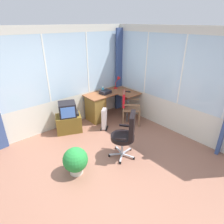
{
  "coord_description": "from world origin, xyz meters",
  "views": [
    {
      "loc": [
        -1.78,
        -2.33,
        2.68
      ],
      "look_at": [
        0.84,
        0.74,
        0.76
      ],
      "focal_mm": 30.88,
      "sensor_mm": 36.0,
      "label": 1
    }
  ],
  "objects_px": {
    "tv_remote": "(128,92)",
    "tv_on_stand": "(68,119)",
    "desk": "(98,106)",
    "spray_bottle": "(103,89)",
    "potted_plant": "(75,160)",
    "desk_lamp": "(118,80)",
    "wooden_armchair": "(127,103)",
    "space_heater": "(104,119)",
    "paper_tray": "(105,92)",
    "office_chair": "(126,133)"
  },
  "relations": [
    {
      "from": "wooden_armchair",
      "to": "tv_on_stand",
      "type": "distance_m",
      "value": 1.64
    },
    {
      "from": "tv_remote",
      "to": "office_chair",
      "type": "xyz_separation_m",
      "value": [
        -1.45,
        -1.43,
        -0.19
      ]
    },
    {
      "from": "office_chair",
      "to": "space_heater",
      "type": "distance_m",
      "value": 1.33
    },
    {
      "from": "desk_lamp",
      "to": "office_chair",
      "type": "xyz_separation_m",
      "value": [
        -1.47,
        -1.87,
        -0.43
      ]
    },
    {
      "from": "tv_remote",
      "to": "spray_bottle",
      "type": "relative_size",
      "value": 0.69
    },
    {
      "from": "spray_bottle",
      "to": "paper_tray",
      "type": "xyz_separation_m",
      "value": [
        -0.0,
        -0.12,
        -0.06
      ]
    },
    {
      "from": "desk",
      "to": "tv_remote",
      "type": "relative_size",
      "value": 9.48
    },
    {
      "from": "spray_bottle",
      "to": "space_heater",
      "type": "bearing_deg",
      "value": -126.0
    },
    {
      "from": "office_chair",
      "to": "space_heater",
      "type": "bearing_deg",
      "value": 72.32
    },
    {
      "from": "desk_lamp",
      "to": "paper_tray",
      "type": "relative_size",
      "value": 1.29
    },
    {
      "from": "spray_bottle",
      "to": "wooden_armchair",
      "type": "xyz_separation_m",
      "value": [
        0.22,
        -0.8,
        -0.26
      ]
    },
    {
      "from": "tv_remote",
      "to": "office_chair",
      "type": "height_order",
      "value": "office_chair"
    },
    {
      "from": "desk_lamp",
      "to": "space_heater",
      "type": "xyz_separation_m",
      "value": [
        -1.07,
        -0.63,
        -0.71
      ]
    },
    {
      "from": "paper_tray",
      "to": "tv_on_stand",
      "type": "relative_size",
      "value": 0.37
    },
    {
      "from": "desk_lamp",
      "to": "spray_bottle",
      "type": "height_order",
      "value": "desk_lamp"
    },
    {
      "from": "paper_tray",
      "to": "tv_on_stand",
      "type": "xyz_separation_m",
      "value": [
        -1.26,
        -0.02,
        -0.44
      ]
    },
    {
      "from": "potted_plant",
      "to": "office_chair",
      "type": "bearing_deg",
      "value": -13.05
    },
    {
      "from": "paper_tray",
      "to": "tv_on_stand",
      "type": "distance_m",
      "value": 1.34
    },
    {
      "from": "paper_tray",
      "to": "potted_plant",
      "type": "height_order",
      "value": "paper_tray"
    },
    {
      "from": "desk",
      "to": "office_chair",
      "type": "distance_m",
      "value": 1.88
    },
    {
      "from": "desk_lamp",
      "to": "desk",
      "type": "bearing_deg",
      "value": -174.0
    },
    {
      "from": "tv_remote",
      "to": "potted_plant",
      "type": "height_order",
      "value": "tv_remote"
    },
    {
      "from": "spray_bottle",
      "to": "space_heater",
      "type": "distance_m",
      "value": 0.97
    },
    {
      "from": "desk_lamp",
      "to": "office_chair",
      "type": "relative_size",
      "value": 0.38
    },
    {
      "from": "desk_lamp",
      "to": "tv_on_stand",
      "type": "bearing_deg",
      "value": -175.93
    },
    {
      "from": "tv_remote",
      "to": "wooden_armchair",
      "type": "bearing_deg",
      "value": -170.83
    },
    {
      "from": "tv_on_stand",
      "to": "potted_plant",
      "type": "bearing_deg",
      "value": -114.6
    },
    {
      "from": "spray_bottle",
      "to": "office_chair",
      "type": "height_order",
      "value": "office_chair"
    },
    {
      "from": "desk_lamp",
      "to": "wooden_armchair",
      "type": "distance_m",
      "value": 0.97
    },
    {
      "from": "spray_bottle",
      "to": "potted_plant",
      "type": "xyz_separation_m",
      "value": [
        -1.95,
        -1.63,
        -0.57
      ]
    },
    {
      "from": "desk",
      "to": "wooden_armchair",
      "type": "relative_size",
      "value": 1.5
    },
    {
      "from": "tv_remote",
      "to": "tv_on_stand",
      "type": "distance_m",
      "value": 1.92
    },
    {
      "from": "desk_lamp",
      "to": "potted_plant",
      "type": "relative_size",
      "value": 0.7
    },
    {
      "from": "paper_tray",
      "to": "potted_plant",
      "type": "relative_size",
      "value": 0.54
    },
    {
      "from": "tv_on_stand",
      "to": "space_heater",
      "type": "height_order",
      "value": "tv_on_stand"
    },
    {
      "from": "spray_bottle",
      "to": "desk_lamp",
      "type": "bearing_deg",
      "value": -0.84
    },
    {
      "from": "desk_lamp",
      "to": "tv_on_stand",
      "type": "xyz_separation_m",
      "value": [
        -1.87,
        -0.13,
        -0.65
      ]
    },
    {
      "from": "spray_bottle",
      "to": "paper_tray",
      "type": "relative_size",
      "value": 0.72
    },
    {
      "from": "paper_tray",
      "to": "potted_plant",
      "type": "distance_m",
      "value": 2.51
    },
    {
      "from": "wooden_armchair",
      "to": "tv_on_stand",
      "type": "xyz_separation_m",
      "value": [
        -1.49,
        0.66,
        -0.24
      ]
    },
    {
      "from": "tv_on_stand",
      "to": "space_heater",
      "type": "xyz_separation_m",
      "value": [
        0.8,
        -0.5,
        -0.06
      ]
    },
    {
      "from": "desk_lamp",
      "to": "tv_on_stand",
      "type": "relative_size",
      "value": 0.48
    },
    {
      "from": "wooden_armchair",
      "to": "desk",
      "type": "bearing_deg",
      "value": 125.69
    },
    {
      "from": "desk",
      "to": "tv_remote",
      "type": "distance_m",
      "value": 1.0
    },
    {
      "from": "office_chair",
      "to": "potted_plant",
      "type": "distance_m",
      "value": 1.15
    },
    {
      "from": "wooden_armchair",
      "to": "office_chair",
      "type": "distance_m",
      "value": 1.53
    },
    {
      "from": "desk",
      "to": "desk_lamp",
      "type": "height_order",
      "value": "desk_lamp"
    },
    {
      "from": "desk_lamp",
      "to": "office_chair",
      "type": "bearing_deg",
      "value": -128.12
    },
    {
      "from": "desk_lamp",
      "to": "potted_plant",
      "type": "bearing_deg",
      "value": -147.59
    },
    {
      "from": "wooden_armchair",
      "to": "potted_plant",
      "type": "height_order",
      "value": "wooden_armchair"
    }
  ]
}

